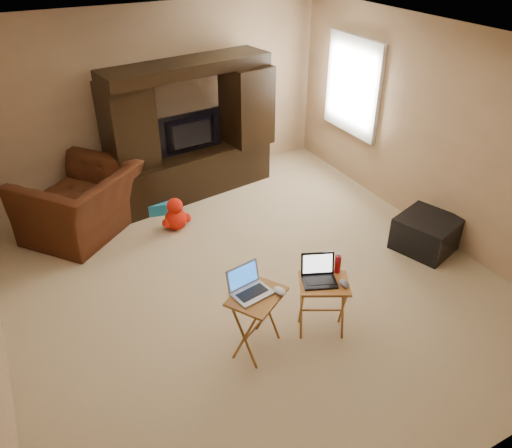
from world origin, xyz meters
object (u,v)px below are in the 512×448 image
child_rocker (153,191)px  ottoman (426,233)px  recliner (81,203)px  water_bottle (338,264)px  plush_toy (175,214)px  laptop_right (320,272)px  tray_table_left (257,322)px  entertainment_center (191,131)px  tray_table_right (322,307)px  mouse_right (344,283)px  laptop_left (252,284)px  mouse_left (280,291)px  push_toy (247,164)px  television (193,134)px

child_rocker → ottoman: (2.60, -2.42, -0.08)m
recliner → water_bottle: recliner is taller
plush_toy → laptop_right: size_ratio=1.43×
tray_table_left → water_bottle: size_ratio=3.50×
entertainment_center → tray_table_right: entertainment_center is taller
mouse_right → laptop_left: bearing=164.1°
mouse_left → tray_table_left: bearing=159.8°
child_rocker → tray_table_right: (0.68, -3.01, 0.01)m
push_toy → tray_table_right: bearing=-113.4°
television → mouse_left: 3.22m
tray_table_right → entertainment_center: bearing=117.5°
entertainment_center → push_toy: (0.88, 0.07, -0.73)m
tray_table_right → water_bottle: water_bottle is taller
tray_table_left → water_bottle: bearing=-32.2°
tray_table_right → tray_table_left: bearing=-159.6°
tray_table_left → child_rocker: bearing=58.5°
entertainment_center → television: (-0.00, -0.04, -0.04)m
tray_table_left → tray_table_right: 0.66m
television → mouse_left: (-0.47, -3.18, -0.24)m
recliner → laptop_right: size_ratio=4.18×
laptop_left → push_toy: bearing=53.6°
recliner → laptop_left: (0.95, -2.76, 0.34)m
recliner → tray_table_left: bearing=69.8°
laptop_left → ottoman: bearing=0.1°
recliner → tray_table_left: 2.95m
recliner → ottoman: (3.55, -2.28, -0.21)m
television → push_toy: television is taller
television → laptop_left: 3.16m
television → push_toy: bearing=-178.4°
entertainment_center → tray_table_left: 3.28m
tray_table_right → water_bottle: size_ratio=3.25×
plush_toy → tray_table_right: size_ratio=0.75×
recliner → television: bearing=151.6°
television → laptop_right: 3.18m
entertainment_center → ottoman: entertainment_center is taller
ottoman → laptop_right: bearing=-163.8°
entertainment_center → laptop_left: 3.21m
plush_toy → recliner: bearing=156.1°
entertainment_center → laptop_right: 3.23m
ottoman → push_toy: bearing=110.7°
tray_table_right → push_toy: bearing=102.6°
recliner → laptop_left: bearing=69.5°
recliner → mouse_right: recliner is taller
laptop_left → water_bottle: size_ratio=1.83×
entertainment_center → ottoman: (1.91, -2.65, -0.73)m
entertainment_center → mouse_right: bearing=-96.3°
recliner → plush_toy: recliner is taller
mouse_left → child_rocker: bearing=94.1°
push_toy → mouse_right: (-0.75, -3.43, 0.40)m
ottoman → tray_table_right: 2.00m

